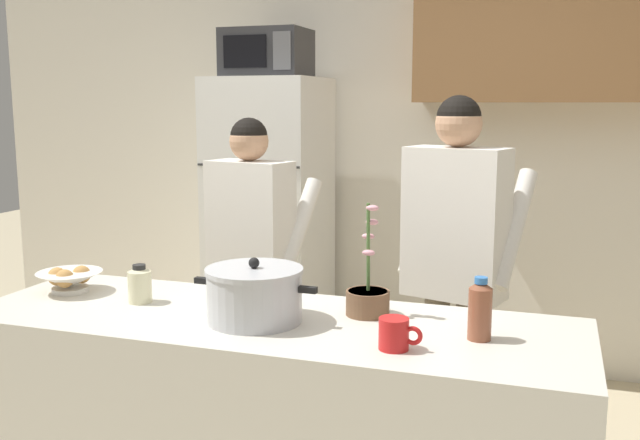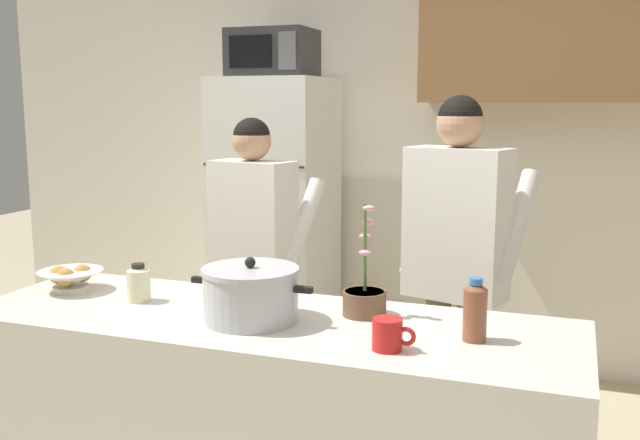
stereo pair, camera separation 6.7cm
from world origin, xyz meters
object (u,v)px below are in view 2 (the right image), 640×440
at_px(microwave, 273,53).
at_px(bottle_near_edge, 475,310).
at_px(person_by_sink, 457,244).
at_px(person_near_pot, 254,243).
at_px(coffee_mug, 388,334).
at_px(cooking_pot, 251,294).
at_px(potted_orchid, 364,298).
at_px(bread_bowl, 70,278).
at_px(bottle_mid_counter, 139,283).
at_px(refrigerator, 276,225).

relative_size(microwave, bottle_near_edge, 2.44).
height_order(person_by_sink, bottle_near_edge, person_by_sink).
height_order(person_near_pot, coffee_mug, person_near_pot).
distance_m(cooking_pot, coffee_mug, 0.52).
xyz_separation_m(person_near_pot, person_by_sink, (0.98, -0.06, 0.07)).
relative_size(coffee_mug, potted_orchid, 0.34).
relative_size(person_near_pot, person_by_sink, 0.94).
height_order(cooking_pot, bread_bowl, cooking_pot).
xyz_separation_m(bread_bowl, bottle_mid_counter, (0.33, -0.03, 0.02)).
height_order(bottle_near_edge, bottle_mid_counter, bottle_near_edge).
relative_size(microwave, bread_bowl, 1.93).
bearing_deg(refrigerator, potted_orchid, -57.97).
xyz_separation_m(person_near_pot, bread_bowl, (-0.38, -0.87, -0.00)).
relative_size(bottle_near_edge, potted_orchid, 0.51).
bearing_deg(potted_orchid, coffee_mug, -62.14).
height_order(refrigerator, bottle_near_edge, refrigerator).
bearing_deg(person_by_sink, coffee_mug, -91.80).
relative_size(person_near_pot, potted_orchid, 4.05).
xyz_separation_m(microwave, person_by_sink, (1.27, -0.96, -0.88)).
bearing_deg(refrigerator, person_by_sink, -37.78).
relative_size(refrigerator, bottle_mid_counter, 12.66).
bearing_deg(bottle_near_edge, microwave, 128.64).
bearing_deg(cooking_pot, coffee_mug, -13.71).
xyz_separation_m(refrigerator, person_near_pot, (0.29, -0.92, 0.08)).
bearing_deg(cooking_pot, microwave, 111.26).
distance_m(person_near_pot, bottle_mid_counter, 0.90).
bearing_deg(bottle_near_edge, person_by_sink, 102.62).
height_order(refrigerator, cooking_pot, refrigerator).
distance_m(refrigerator, person_near_pot, 0.97).
relative_size(microwave, person_by_sink, 0.29).
height_order(bread_bowl, bottle_near_edge, bottle_near_edge).
relative_size(refrigerator, bottle_near_edge, 9.07).
xyz_separation_m(cooking_pot, potted_orchid, (0.34, 0.19, -0.03)).
relative_size(microwave, cooking_pot, 1.10).
distance_m(coffee_mug, bottle_near_edge, 0.29).
height_order(coffee_mug, bottle_mid_counter, bottle_mid_counter).
bearing_deg(person_near_pot, cooking_pot, -65.57).
relative_size(cooking_pot, coffee_mug, 3.33).
distance_m(microwave, person_by_sink, 1.82).
bearing_deg(potted_orchid, bottle_mid_counter, -172.18).
xyz_separation_m(cooking_pot, bottle_mid_counter, (-0.49, 0.07, -0.02)).
bearing_deg(cooking_pot, person_near_pot, 114.43).
bearing_deg(coffee_mug, cooking_pot, 166.29).
bearing_deg(potted_orchid, refrigerator, 122.03).
distance_m(coffee_mug, bread_bowl, 1.34).
bearing_deg(bottle_near_edge, coffee_mug, -142.96).
height_order(refrigerator, person_near_pot, refrigerator).
relative_size(microwave, potted_orchid, 1.24).
distance_m(refrigerator, coffee_mug, 2.37).
bearing_deg(bottle_mid_counter, person_by_sink, 39.45).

